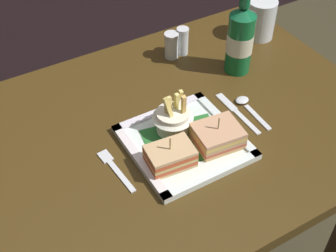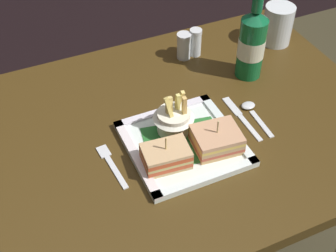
{
  "view_description": "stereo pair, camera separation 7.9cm",
  "coord_description": "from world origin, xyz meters",
  "px_view_note": "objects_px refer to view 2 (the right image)",
  "views": [
    {
      "loc": [
        -0.36,
        -0.68,
        1.5
      ],
      "look_at": [
        0.02,
        -0.04,
        0.78
      ],
      "focal_mm": 49.47,
      "sensor_mm": 36.0,
      "label": 1
    },
    {
      "loc": [
        -0.29,
        -0.72,
        1.5
      ],
      "look_at": [
        0.02,
        -0.04,
        0.78
      ],
      "focal_mm": 49.47,
      "sensor_mm": 36.0,
      "label": 2
    }
  ],
  "objects_px": {
    "dining_table": "(154,176)",
    "sandwich_half_left": "(166,156)",
    "water_glass": "(277,27)",
    "fork": "(111,163)",
    "pepper_shaker": "(195,44)",
    "spoon": "(252,110)",
    "salt_shaker": "(184,47)",
    "square_plate": "(183,144)",
    "beer_bottle": "(252,43)",
    "knife": "(240,116)",
    "fries_cup": "(174,118)",
    "sandwich_half_right": "(217,139)"
  },
  "relations": [
    {
      "from": "fork",
      "to": "pepper_shaker",
      "type": "distance_m",
      "value": 0.46
    },
    {
      "from": "dining_table",
      "to": "salt_shaker",
      "type": "xyz_separation_m",
      "value": [
        0.19,
        0.24,
        0.19
      ]
    },
    {
      "from": "water_glass",
      "to": "spoon",
      "type": "relative_size",
      "value": 0.88
    },
    {
      "from": "sandwich_half_left",
      "to": "dining_table",
      "type": "bearing_deg",
      "value": 81.6
    },
    {
      "from": "fork",
      "to": "water_glass",
      "type": "bearing_deg",
      "value": 23.31
    },
    {
      "from": "sandwich_half_left",
      "to": "salt_shaker",
      "type": "bearing_deg",
      "value": 59.03
    },
    {
      "from": "fries_cup",
      "to": "knife",
      "type": "relative_size",
      "value": 0.65
    },
    {
      "from": "square_plate",
      "to": "beer_bottle",
      "type": "distance_m",
      "value": 0.33
    },
    {
      "from": "square_plate",
      "to": "beer_bottle",
      "type": "height_order",
      "value": "beer_bottle"
    },
    {
      "from": "dining_table",
      "to": "sandwich_half_left",
      "type": "xyz_separation_m",
      "value": [
        -0.02,
        -0.11,
        0.19
      ]
    },
    {
      "from": "fries_cup",
      "to": "fork",
      "type": "distance_m",
      "value": 0.17
    },
    {
      "from": "sandwich_half_left",
      "to": "water_glass",
      "type": "distance_m",
      "value": 0.58
    },
    {
      "from": "dining_table",
      "to": "fork",
      "type": "xyz_separation_m",
      "value": [
        -0.12,
        -0.06,
        0.16
      ]
    },
    {
      "from": "beer_bottle",
      "to": "fries_cup",
      "type": "bearing_deg",
      "value": -155.59
    },
    {
      "from": "sandwich_half_right",
      "to": "knife",
      "type": "xyz_separation_m",
      "value": [
        0.11,
        0.07,
        -0.03
      ]
    },
    {
      "from": "knife",
      "to": "square_plate",
      "type": "bearing_deg",
      "value": -169.6
    },
    {
      "from": "beer_bottle",
      "to": "knife",
      "type": "xyz_separation_m",
      "value": [
        -0.1,
        -0.14,
        -0.1
      ]
    },
    {
      "from": "knife",
      "to": "pepper_shaker",
      "type": "relative_size",
      "value": 2.07
    },
    {
      "from": "dining_table",
      "to": "beer_bottle",
      "type": "distance_m",
      "value": 0.42
    },
    {
      "from": "salt_shaker",
      "to": "pepper_shaker",
      "type": "bearing_deg",
      "value": 0.0
    },
    {
      "from": "beer_bottle",
      "to": "knife",
      "type": "bearing_deg",
      "value": -126.71
    },
    {
      "from": "knife",
      "to": "pepper_shaker",
      "type": "xyz_separation_m",
      "value": [
        0.02,
        0.28,
        0.03
      ]
    },
    {
      "from": "square_plate",
      "to": "beer_bottle",
      "type": "xyz_separation_m",
      "value": [
        0.27,
        0.17,
        0.09
      ]
    },
    {
      "from": "square_plate",
      "to": "spoon",
      "type": "distance_m",
      "value": 0.21
    },
    {
      "from": "sandwich_half_left",
      "to": "knife",
      "type": "relative_size",
      "value": 0.64
    },
    {
      "from": "spoon",
      "to": "salt_shaker",
      "type": "bearing_deg",
      "value": 100.96
    },
    {
      "from": "fries_cup",
      "to": "water_glass",
      "type": "bearing_deg",
      "value": 27.69
    },
    {
      "from": "beer_bottle",
      "to": "fork",
      "type": "relative_size",
      "value": 1.93
    },
    {
      "from": "dining_table",
      "to": "square_plate",
      "type": "height_order",
      "value": "square_plate"
    },
    {
      "from": "beer_bottle",
      "to": "knife",
      "type": "distance_m",
      "value": 0.2
    },
    {
      "from": "fries_cup",
      "to": "spoon",
      "type": "bearing_deg",
      "value": -2.65
    },
    {
      "from": "water_glass",
      "to": "knife",
      "type": "bearing_deg",
      "value": -137.06
    },
    {
      "from": "square_plate",
      "to": "knife",
      "type": "xyz_separation_m",
      "value": [
        0.17,
        0.03,
        -0.01
      ]
    },
    {
      "from": "sandwich_half_left",
      "to": "fork",
      "type": "distance_m",
      "value": 0.12
    },
    {
      "from": "fries_cup",
      "to": "salt_shaker",
      "type": "relative_size",
      "value": 1.43
    },
    {
      "from": "fork",
      "to": "pepper_shaker",
      "type": "bearing_deg",
      "value": 39.89
    },
    {
      "from": "fork",
      "to": "knife",
      "type": "xyz_separation_m",
      "value": [
        0.34,
        0.02,
        0.0
      ]
    },
    {
      "from": "dining_table",
      "to": "spoon",
      "type": "relative_size",
      "value": 8.76
    },
    {
      "from": "dining_table",
      "to": "beer_bottle",
      "type": "relative_size",
      "value": 4.22
    },
    {
      "from": "spoon",
      "to": "sandwich_half_right",
      "type": "bearing_deg",
      "value": -151.64
    },
    {
      "from": "beer_bottle",
      "to": "fork",
      "type": "height_order",
      "value": "beer_bottle"
    },
    {
      "from": "fries_cup",
      "to": "knife",
      "type": "height_order",
      "value": "fries_cup"
    },
    {
      "from": "water_glass",
      "to": "salt_shaker",
      "type": "distance_m",
      "value": 0.28
    },
    {
      "from": "pepper_shaker",
      "to": "sandwich_half_right",
      "type": "bearing_deg",
      "value": -109.48
    },
    {
      "from": "square_plate",
      "to": "spoon",
      "type": "height_order",
      "value": "square_plate"
    },
    {
      "from": "square_plate",
      "to": "pepper_shaker",
      "type": "bearing_deg",
      "value": 59.2
    },
    {
      "from": "square_plate",
      "to": "sandwich_half_left",
      "type": "bearing_deg",
      "value": -146.71
    },
    {
      "from": "sandwich_half_left",
      "to": "spoon",
      "type": "distance_m",
      "value": 0.28
    },
    {
      "from": "sandwich_half_left",
      "to": "spoon",
      "type": "xyz_separation_m",
      "value": [
        0.26,
        0.08,
        -0.03
      ]
    },
    {
      "from": "beer_bottle",
      "to": "fork",
      "type": "xyz_separation_m",
      "value": [
        -0.44,
        -0.16,
        -0.1
      ]
    }
  ]
}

